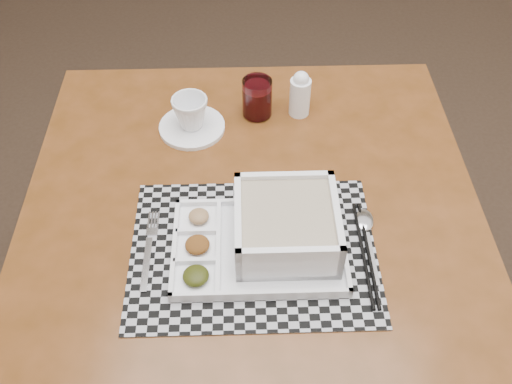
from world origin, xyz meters
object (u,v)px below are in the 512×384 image
dining_table (252,225)px  cup (190,113)px  juice_glass (257,99)px  creamer_bottle (300,94)px  serving_tray (278,232)px

dining_table → cup: 0.29m
dining_table → juice_glass: (-0.01, 0.28, 0.11)m
cup → juice_glass: (0.14, 0.06, -0.00)m
cup → creamer_bottle: bearing=28.2°
serving_tray → juice_glass: bearing=100.6°
dining_table → serving_tray: serving_tray is taller
dining_table → juice_glass: 0.30m
dining_table → cup: cup is taller
cup → creamer_bottle: (0.24, 0.08, 0.01)m
juice_glass → creamer_bottle: size_ratio=0.82×
dining_table → juice_glass: bearing=92.6°
serving_tray → cup: 0.38m
dining_table → serving_tray: 0.16m
juice_glass → dining_table: bearing=-87.4°
serving_tray → juice_glass: size_ratio=3.65×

